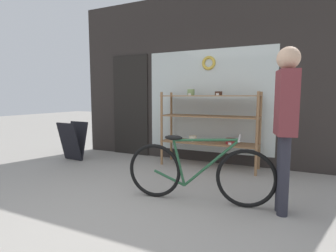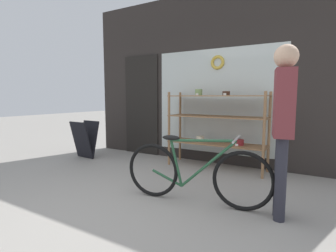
% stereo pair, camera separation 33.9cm
% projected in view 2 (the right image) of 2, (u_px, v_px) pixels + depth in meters
% --- Properties ---
extents(ground_plane, '(30.00, 30.00, 0.00)m').
position_uv_depth(ground_plane, '(109.00, 215.00, 2.76)').
color(ground_plane, gray).
extents(storefront_facade, '(5.19, 0.13, 3.15)m').
position_uv_depth(storefront_facade, '(206.00, 81.00, 4.91)').
color(storefront_facade, '#2D2826').
rests_on(storefront_facade, ground_plane).
extents(display_case, '(1.69, 0.47, 1.37)m').
position_uv_depth(display_case, '(217.00, 121.00, 4.49)').
color(display_case, '#8E6642').
rests_on(display_case, ground_plane).
extents(bicycle, '(1.74, 0.46, 0.80)m').
position_uv_depth(bicycle, '(194.00, 173.00, 3.04)').
color(bicycle, black).
rests_on(bicycle, ground_plane).
extents(sandwich_board, '(0.49, 0.41, 0.74)m').
position_uv_depth(sandwich_board, '(85.00, 139.00, 5.30)').
color(sandwich_board, black).
rests_on(sandwich_board, ground_plane).
extents(pedestrian, '(0.24, 0.35, 1.74)m').
position_uv_depth(pedestrian, '(283.00, 118.00, 2.57)').
color(pedestrian, '#282833').
rests_on(pedestrian, ground_plane).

